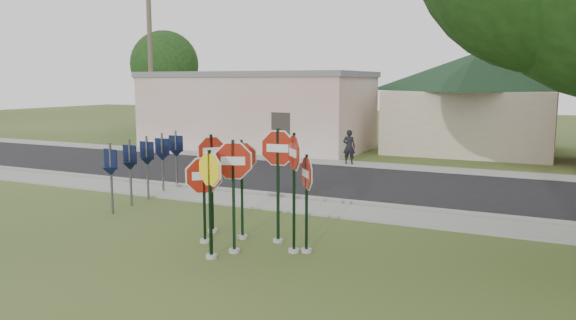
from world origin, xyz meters
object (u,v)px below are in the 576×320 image
at_px(stop_sign_yellow, 210,191).
at_px(stop_sign_left, 204,188).
at_px(utility_pole_near, 150,57).
at_px(stop_sign_center, 233,179).
at_px(pedestrian, 349,147).

xyz_separation_m(stop_sign_yellow, stop_sign_left, (-0.78, 0.91, -0.15)).
relative_size(stop_sign_yellow, utility_pole_near, 0.25).
bearing_deg(stop_sign_center, stop_sign_yellow, -112.30).
height_order(stop_sign_yellow, utility_pole_near, utility_pole_near).
xyz_separation_m(stop_sign_center, utility_pole_near, (-13.99, 14.32, 3.35)).
distance_m(utility_pole_near, pedestrian, 12.58).
xyz_separation_m(stop_sign_yellow, pedestrian, (-1.93, 13.80, -0.62)).
relative_size(stop_sign_center, pedestrian, 1.70).
distance_m(stop_sign_yellow, pedestrian, 13.94).
bearing_deg(stop_sign_yellow, pedestrian, 97.98).
xyz_separation_m(stop_sign_center, pedestrian, (-2.16, 13.24, -0.79)).
distance_m(stop_sign_center, utility_pole_near, 20.30).
height_order(stop_sign_center, stop_sign_left, stop_sign_center).
bearing_deg(utility_pole_near, stop_sign_yellow, -47.22).
relative_size(stop_sign_center, stop_sign_yellow, 1.08).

